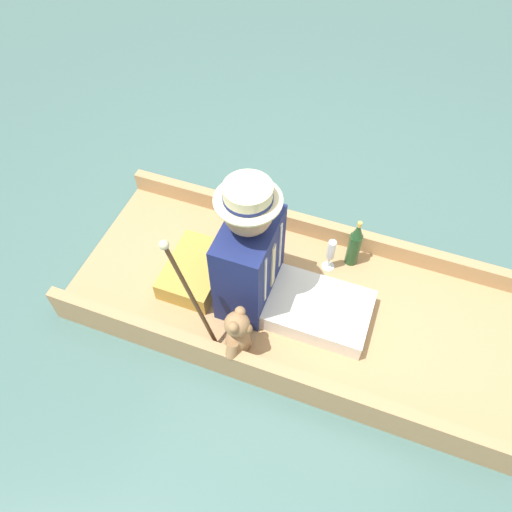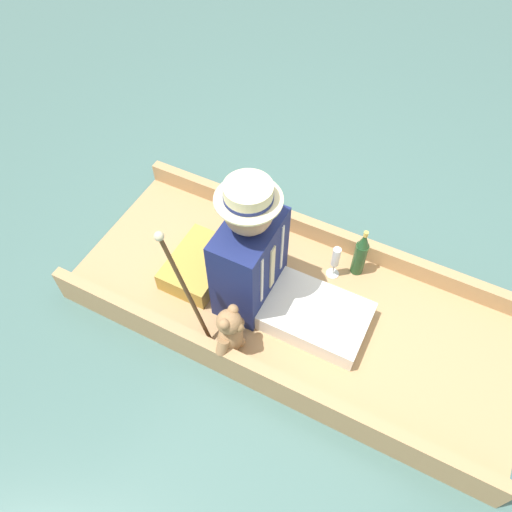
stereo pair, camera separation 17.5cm
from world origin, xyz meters
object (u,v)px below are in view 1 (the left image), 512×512
(teddy_bear, at_px, (238,335))
(walking_cane, at_px, (188,290))
(champagne_bottle, at_px, (355,244))
(wine_glass, at_px, (331,252))
(seated_person, at_px, (266,266))

(teddy_bear, height_order, walking_cane, walking_cane)
(champagne_bottle, bearing_deg, wine_glass, -52.80)
(wine_glass, height_order, walking_cane, walking_cane)
(walking_cane, xyz_separation_m, champagne_bottle, (-0.77, 0.63, -0.30))
(seated_person, bearing_deg, wine_glass, 137.84)
(seated_person, xyz_separation_m, wine_glass, (-0.33, 0.27, -0.17))
(seated_person, height_order, walking_cane, seated_person)
(walking_cane, height_order, champagne_bottle, walking_cane)
(wine_glass, distance_m, champagne_bottle, 0.14)
(teddy_bear, height_order, champagne_bottle, champagne_bottle)
(seated_person, distance_m, teddy_bear, 0.37)
(teddy_bear, relative_size, champagne_bottle, 1.00)
(champagne_bottle, bearing_deg, seated_person, -42.54)
(teddy_bear, distance_m, champagne_bottle, 0.85)
(seated_person, relative_size, walking_cane, 1.07)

